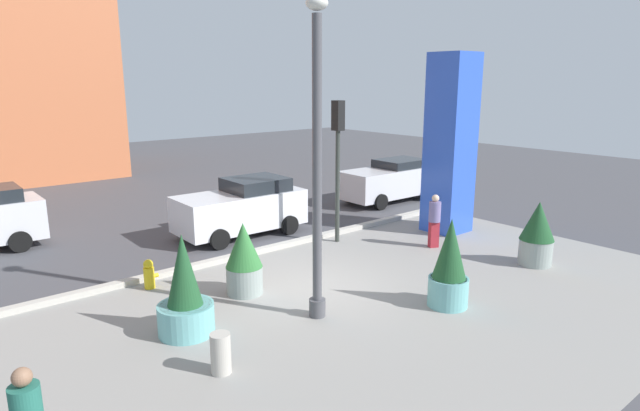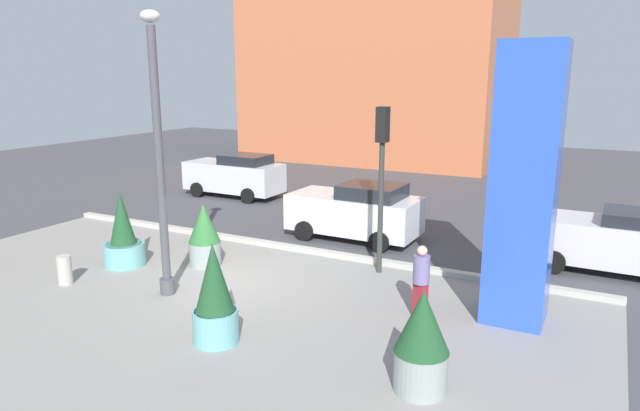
{
  "view_description": "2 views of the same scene",
  "coord_description": "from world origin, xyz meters",
  "px_view_note": "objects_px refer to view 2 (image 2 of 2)",
  "views": [
    {
      "loc": [
        -7.82,
        -9.64,
        5.05
      ],
      "look_at": [
        1.56,
        1.57,
        1.59
      ],
      "focal_mm": 30.0,
      "sensor_mm": 36.0,
      "label": 1
    },
    {
      "loc": [
        8.33,
        -11.0,
        5.21
      ],
      "look_at": [
        1.65,
        1.78,
        1.86
      ],
      "focal_mm": 31.56,
      "sensor_mm": 36.0,
      "label": 2
    }
  ],
  "objects_px": {
    "potted_plant_near_left": "(204,235)",
    "car_passing_lane": "(616,241)",
    "fire_hydrant": "(200,230)",
    "potted_plant_near_right": "(422,341)",
    "lamp_post": "(160,163)",
    "potted_plant_by_pillar": "(215,298)",
    "potted_plant_mid_plaza": "(123,237)",
    "car_curb_east": "(235,175)",
    "art_pillar_blue": "(524,187)",
    "concrete_bollard": "(65,270)",
    "pedestrian_by_curb": "(421,278)",
    "traffic_light_far_side": "(382,163)",
    "car_curb_west": "(356,211)"
  },
  "relations": [
    {
      "from": "potted_plant_near_left",
      "to": "car_passing_lane",
      "type": "height_order",
      "value": "potted_plant_near_left"
    },
    {
      "from": "fire_hydrant",
      "to": "potted_plant_near_right",
      "type": "bearing_deg",
      "value": -30.23
    },
    {
      "from": "lamp_post",
      "to": "potted_plant_near_right",
      "type": "bearing_deg",
      "value": -11.03
    },
    {
      "from": "car_passing_lane",
      "to": "potted_plant_by_pillar",
      "type": "bearing_deg",
      "value": -130.23
    },
    {
      "from": "potted_plant_mid_plaza",
      "to": "car_passing_lane",
      "type": "distance_m",
      "value": 13.44
    },
    {
      "from": "potted_plant_near_left",
      "to": "car_curb_east",
      "type": "xyz_separation_m",
      "value": [
        -4.71,
        7.93,
        0.06
      ]
    },
    {
      "from": "art_pillar_blue",
      "to": "potted_plant_by_pillar",
      "type": "relative_size",
      "value": 2.85
    },
    {
      "from": "potted_plant_mid_plaza",
      "to": "fire_hydrant",
      "type": "distance_m",
      "value": 2.87
    },
    {
      "from": "concrete_bollard",
      "to": "pedestrian_by_curb",
      "type": "height_order",
      "value": "pedestrian_by_curb"
    },
    {
      "from": "art_pillar_blue",
      "to": "potted_plant_near_right",
      "type": "xyz_separation_m",
      "value": [
        -0.93,
        -3.74,
        -2.04
      ]
    },
    {
      "from": "traffic_light_far_side",
      "to": "lamp_post",
      "type": "bearing_deg",
      "value": -136.18
    },
    {
      "from": "pedestrian_by_curb",
      "to": "art_pillar_blue",
      "type": "bearing_deg",
      "value": 26.74
    },
    {
      "from": "car_passing_lane",
      "to": "pedestrian_by_curb",
      "type": "height_order",
      "value": "car_passing_lane"
    },
    {
      "from": "car_curb_east",
      "to": "pedestrian_by_curb",
      "type": "distance_m",
      "value": 14.02
    },
    {
      "from": "potted_plant_mid_plaza",
      "to": "traffic_light_far_side",
      "type": "xyz_separation_m",
      "value": [
        6.55,
        2.76,
        2.17
      ]
    },
    {
      "from": "lamp_post",
      "to": "concrete_bollard",
      "type": "xyz_separation_m",
      "value": [
        -2.78,
        -0.7,
        -2.85
      ]
    },
    {
      "from": "traffic_light_far_side",
      "to": "fire_hydrant",
      "type": "bearing_deg",
      "value": 179.5
    },
    {
      "from": "art_pillar_blue",
      "to": "potted_plant_near_left",
      "type": "bearing_deg",
      "value": -177.81
    },
    {
      "from": "art_pillar_blue",
      "to": "car_curb_east",
      "type": "bearing_deg",
      "value": 149.55
    },
    {
      "from": "potted_plant_by_pillar",
      "to": "car_curb_east",
      "type": "bearing_deg",
      "value": 124.33
    },
    {
      "from": "potted_plant_mid_plaza",
      "to": "traffic_light_far_side",
      "type": "bearing_deg",
      "value": 22.82
    },
    {
      "from": "lamp_post",
      "to": "potted_plant_mid_plaza",
      "type": "height_order",
      "value": "lamp_post"
    },
    {
      "from": "potted_plant_mid_plaza",
      "to": "potted_plant_near_right",
      "type": "distance_m",
      "value": 9.65
    },
    {
      "from": "potted_plant_mid_plaza",
      "to": "car_curb_east",
      "type": "bearing_deg",
      "value": 106.68
    },
    {
      "from": "pedestrian_by_curb",
      "to": "potted_plant_by_pillar",
      "type": "bearing_deg",
      "value": -137.51
    },
    {
      "from": "traffic_light_far_side",
      "to": "potted_plant_by_pillar",
      "type": "bearing_deg",
      "value": -104.43
    },
    {
      "from": "potted_plant_near_left",
      "to": "car_passing_lane",
      "type": "bearing_deg",
      "value": 24.73
    },
    {
      "from": "traffic_light_far_side",
      "to": "car_curb_west",
      "type": "distance_m",
      "value": 3.82
    },
    {
      "from": "lamp_post",
      "to": "pedestrian_by_curb",
      "type": "bearing_deg",
      "value": 14.26
    },
    {
      "from": "lamp_post",
      "to": "car_passing_lane",
      "type": "relative_size",
      "value": 1.49
    },
    {
      "from": "fire_hydrant",
      "to": "car_passing_lane",
      "type": "relative_size",
      "value": 0.17
    },
    {
      "from": "potted_plant_near_left",
      "to": "potted_plant_near_right",
      "type": "height_order",
      "value": "potted_plant_near_right"
    },
    {
      "from": "art_pillar_blue",
      "to": "potted_plant_near_left",
      "type": "relative_size",
      "value": 3.33
    },
    {
      "from": "potted_plant_mid_plaza",
      "to": "car_passing_lane",
      "type": "height_order",
      "value": "potted_plant_mid_plaza"
    },
    {
      "from": "lamp_post",
      "to": "potted_plant_by_pillar",
      "type": "height_order",
      "value": "lamp_post"
    },
    {
      "from": "potted_plant_near_left",
      "to": "potted_plant_mid_plaza",
      "type": "bearing_deg",
      "value": -153.22
    },
    {
      "from": "concrete_bollard",
      "to": "car_passing_lane",
      "type": "bearing_deg",
      "value": 31.09
    },
    {
      "from": "potted_plant_near_right",
      "to": "fire_hydrant",
      "type": "height_order",
      "value": "potted_plant_near_right"
    },
    {
      "from": "art_pillar_blue",
      "to": "car_curb_east",
      "type": "height_order",
      "value": "art_pillar_blue"
    },
    {
      "from": "potted_plant_near_right",
      "to": "pedestrian_by_curb",
      "type": "bearing_deg",
      "value": 107.82
    },
    {
      "from": "traffic_light_far_side",
      "to": "pedestrian_by_curb",
      "type": "bearing_deg",
      "value": -51.18
    },
    {
      "from": "potted_plant_near_right",
      "to": "car_curb_west",
      "type": "relative_size",
      "value": 0.43
    },
    {
      "from": "car_curb_west",
      "to": "pedestrian_by_curb",
      "type": "distance_m",
      "value": 6.23
    },
    {
      "from": "fire_hydrant",
      "to": "car_passing_lane",
      "type": "xyz_separation_m",
      "value": [
        11.78,
        2.88,
        0.52
      ]
    },
    {
      "from": "concrete_bollard",
      "to": "fire_hydrant",
      "type": "bearing_deg",
      "value": 82.35
    },
    {
      "from": "potted_plant_near_right",
      "to": "car_curb_east",
      "type": "xyz_separation_m",
      "value": [
        -12.03,
        11.36,
        0.04
      ]
    },
    {
      "from": "fire_hydrant",
      "to": "car_curb_west",
      "type": "bearing_deg",
      "value": 30.95
    },
    {
      "from": "lamp_post",
      "to": "traffic_light_far_side",
      "type": "xyz_separation_m",
      "value": [
        4.0,
        3.84,
        -0.23
      ]
    },
    {
      "from": "concrete_bollard",
      "to": "car_curb_east",
      "type": "xyz_separation_m",
      "value": [
        -2.46,
        10.73,
        0.57
      ]
    },
    {
      "from": "potted_plant_mid_plaza",
      "to": "traffic_light_far_side",
      "type": "height_order",
      "value": "traffic_light_far_side"
    }
  ]
}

